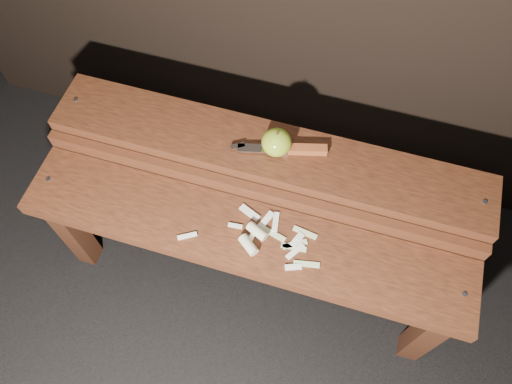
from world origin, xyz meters
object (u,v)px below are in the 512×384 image
(bench_front_tier, at_px, (243,247))
(apple, at_px, (277,142))
(bench_rear_tier, at_px, (267,166))
(knife, at_px, (295,149))

(bench_front_tier, distance_m, apple, 0.30)
(bench_rear_tier, xyz_separation_m, knife, (0.07, 0.01, 0.10))
(apple, relative_size, knife, 0.33)
(bench_front_tier, bearing_deg, knife, 73.80)
(bench_front_tier, xyz_separation_m, knife, (0.07, 0.24, 0.16))
(bench_front_tier, distance_m, knife, 0.30)
(bench_front_tier, height_order, bench_rear_tier, bench_rear_tier)
(bench_front_tier, bearing_deg, bench_rear_tier, 90.00)
(bench_rear_tier, distance_m, apple, 0.12)
(bench_rear_tier, bearing_deg, apple, 11.03)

